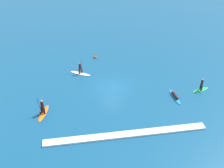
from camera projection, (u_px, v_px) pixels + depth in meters
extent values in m
plane|color=navy|center=(112.00, 87.00, 33.45)|extent=(120.00, 120.00, 0.00)
ellipsoid|color=#1E8CD1|center=(175.00, 97.00, 31.49)|extent=(0.62, 3.23, 0.11)
cylinder|color=#381414|center=(175.00, 95.00, 31.34)|extent=(0.36, 1.48, 0.33)
sphere|color=tan|center=(172.00, 91.00, 32.06)|extent=(0.25, 0.25, 0.25)
ellipsoid|color=white|center=(80.00, 74.00, 36.52)|extent=(3.03, 2.32, 0.11)
cylinder|color=#381414|center=(79.00, 71.00, 36.22)|extent=(0.26, 0.26, 0.76)
cylinder|color=#381414|center=(81.00, 71.00, 36.37)|extent=(0.26, 0.26, 0.76)
cylinder|color=#381414|center=(80.00, 66.00, 35.94)|extent=(0.44, 0.44, 0.64)
sphere|color=tan|center=(80.00, 64.00, 35.71)|extent=(0.31, 0.31, 0.23)
cylinder|color=black|center=(82.00, 66.00, 36.13)|extent=(0.22, 0.30, 1.96)
cube|color=black|center=(82.00, 72.00, 36.61)|extent=(0.16, 0.20, 0.32)
ellipsoid|color=orange|center=(44.00, 113.00, 28.64)|extent=(1.36, 3.15, 0.11)
cylinder|color=#381414|center=(42.00, 109.00, 28.49)|extent=(0.26, 0.26, 0.86)
cylinder|color=#381414|center=(44.00, 110.00, 28.30)|extent=(0.26, 0.26, 0.86)
cylinder|color=#381414|center=(42.00, 104.00, 28.01)|extent=(0.39, 0.39, 0.60)
sphere|color=tan|center=(41.00, 101.00, 27.79)|extent=(0.31, 0.31, 0.26)
cylinder|color=black|center=(39.00, 106.00, 27.98)|extent=(0.31, 0.12, 2.01)
cube|color=black|center=(41.00, 113.00, 28.48)|extent=(0.21, 0.11, 0.32)
ellipsoid|color=#23B266|center=(201.00, 90.00, 32.83)|extent=(2.65, 1.53, 0.08)
cylinder|color=black|center=(201.00, 86.00, 32.80)|extent=(0.25, 0.25, 0.78)
cylinder|color=black|center=(202.00, 88.00, 32.42)|extent=(0.25, 0.25, 0.78)
cylinder|color=black|center=(202.00, 82.00, 32.26)|extent=(0.36, 0.36, 0.59)
sphere|color=beige|center=(203.00, 79.00, 32.04)|extent=(0.30, 0.30, 0.23)
sphere|color=#E55119|center=(95.00, 57.00, 41.03)|extent=(0.48, 0.48, 0.48)
cylinder|color=#E55119|center=(95.00, 55.00, 40.85)|extent=(0.10, 0.10, 0.94)
cube|color=white|center=(127.00, 134.00, 25.66)|extent=(16.34, 0.90, 0.18)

